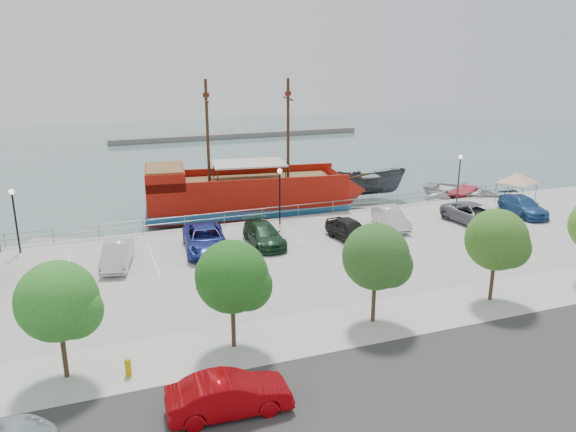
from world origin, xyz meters
name	(u,v)px	position (x,y,z in m)	size (l,w,h in m)	color
ground	(313,266)	(0.00, 0.00, -1.00)	(160.00, 160.00, 0.00)	#476161
street	(467,383)	(0.00, -16.00, 0.01)	(100.00, 8.00, 0.04)	#363535
sidewalk	(391,318)	(0.00, -10.00, 0.01)	(100.00, 4.00, 0.05)	#ADADAC
seawall_railing	(274,213)	(0.00, 7.80, 0.53)	(50.00, 0.06, 1.00)	gray
far_shore	(238,135)	(10.00, 55.00, -0.60)	(40.00, 3.00, 0.80)	slate
pirate_ship	(263,195)	(0.30, 11.59, 1.01)	(19.28, 7.42, 12.02)	#921007
patrol_boat	(369,186)	(11.58, 13.89, 0.32)	(2.56, 6.81, 2.64)	#3A3E44
speedboat	(463,194)	(19.27, 9.90, -0.25)	(5.16, 7.23, 1.50)	silver
dock_west	(74,245)	(-14.81, 9.20, -0.80)	(6.88, 1.97, 0.39)	gray
dock_mid	(362,213)	(8.40, 9.20, -0.78)	(7.73, 2.21, 0.44)	gray
dock_east	(431,206)	(15.32, 9.20, -0.80)	(7.08, 2.02, 0.40)	gray
canopy_tent	(518,173)	(20.56, 4.75, 2.77)	(4.82, 4.82, 3.19)	slate
street_sedan	(229,395)	(-9.37, -14.53, 0.75)	(1.59, 4.56, 1.50)	#900308
fire_hydrant	(128,367)	(-12.64, -10.80, 0.44)	(0.28, 0.28, 0.80)	#C19602
lamp_post_left	(14,209)	(-18.00, 6.50, 2.94)	(0.36, 0.36, 4.28)	black
lamp_post_mid	(280,186)	(0.00, 6.50, 2.94)	(0.36, 0.36, 4.28)	black
lamp_post_right	(459,171)	(16.00, 6.50, 2.94)	(0.36, 0.36, 4.28)	black
tree_b	(62,304)	(-14.85, -10.07, 3.30)	(3.30, 3.20, 5.00)	#473321
tree_c	(236,279)	(-7.85, -10.07, 3.30)	(3.30, 3.20, 5.00)	#473321
tree_d	(379,259)	(-0.85, -10.07, 3.30)	(3.30, 3.20, 5.00)	#473321
tree_e	(500,242)	(6.15, -10.07, 3.30)	(3.30, 3.20, 5.00)	#473321
parked_car_b	(117,255)	(-12.17, 1.88, 0.73)	(1.54, 4.42, 1.46)	silver
parked_car_c	(206,239)	(-6.53, 2.60, 0.80)	(2.66, 5.77, 1.60)	navy
parked_car_d	(264,234)	(-2.55, 2.51, 0.71)	(1.99, 4.89, 1.42)	#173520
parked_car_e	(350,230)	(3.29, 1.22, 0.76)	(1.80, 4.48, 1.53)	black
parked_car_f	(391,218)	(7.40, 2.79, 0.71)	(1.51, 4.32, 1.42)	silver
parked_car_g	(475,214)	(13.82, 1.36, 0.76)	(2.53, 5.48, 1.52)	slate
parked_car_h	(523,206)	(19.06, 2.11, 0.72)	(2.02, 4.96, 1.44)	navy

